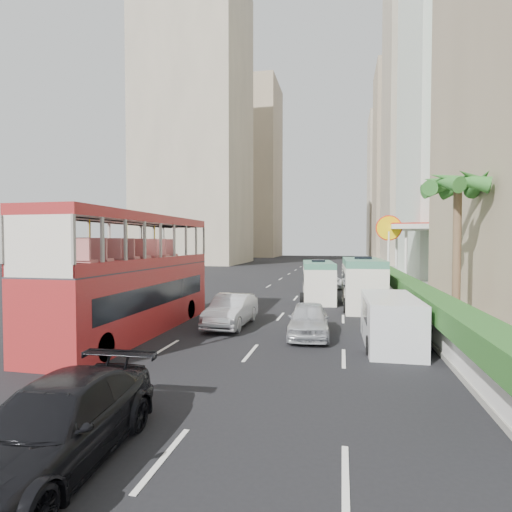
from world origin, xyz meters
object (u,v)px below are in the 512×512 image
(van_asset, at_px, (327,288))
(car_silver_lane_a, at_px, (231,326))
(panel_van_far, at_px, (357,272))
(minibus_near, at_px, (318,281))
(car_black, at_px, (56,466))
(car_silver_lane_b, at_px, (308,336))
(double_decker_bus, at_px, (134,274))
(minibus_far, at_px, (363,283))
(palm_tree, at_px, (457,254))
(panel_van_near, at_px, (390,321))
(shell_station, at_px, (424,255))

(van_asset, bearing_deg, car_silver_lane_a, -111.84)
(van_asset, height_order, panel_van_far, panel_van_far)
(car_silver_lane_a, distance_m, minibus_near, 9.87)
(car_black, bearing_deg, car_silver_lane_b, 67.91)
(double_decker_bus, height_order, van_asset, double_decker_bus)
(car_silver_lane_b, relative_size, minibus_far, 0.62)
(panel_van_far, height_order, palm_tree, palm_tree)
(minibus_near, height_order, minibus_far, minibus_far)
(double_decker_bus, relative_size, panel_van_near, 2.37)
(car_silver_lane_b, bearing_deg, car_black, -111.67)
(car_silver_lane_a, distance_m, palm_tree, 10.78)
(palm_tree, bearing_deg, panel_van_near, -130.18)
(minibus_near, height_order, panel_van_far, minibus_near)
(car_black, distance_m, panel_van_far, 35.04)
(car_silver_lane_b, relative_size, shell_station, 0.51)
(car_black, relative_size, minibus_near, 0.85)
(minibus_far, bearing_deg, palm_tree, -53.93)
(double_decker_bus, distance_m, car_silver_lane_a, 5.01)
(panel_van_far, bearing_deg, car_black, -98.50)
(car_silver_lane_a, bearing_deg, palm_tree, 11.20)
(minibus_near, distance_m, shell_station, 14.69)
(palm_tree, bearing_deg, car_silver_lane_b, -154.47)
(minibus_far, bearing_deg, car_silver_lane_b, -109.07)
(panel_van_far, bearing_deg, van_asset, -113.22)
(panel_van_near, height_order, palm_tree, palm_tree)
(car_black, bearing_deg, double_decker_bus, 108.21)
(car_black, height_order, panel_van_far, panel_van_far)
(car_black, bearing_deg, car_silver_lane_a, 87.04)
(van_asset, relative_size, panel_van_near, 1.02)
(double_decker_bus, xyz_separation_m, panel_van_far, (10.15, 24.83, -1.58))
(car_black, relative_size, van_asset, 1.05)
(car_silver_lane_b, xyz_separation_m, panel_van_far, (2.76, 23.90, 0.95))
(panel_van_far, height_order, shell_station, shell_station)
(double_decker_bus, xyz_separation_m, palm_tree, (13.80, 4.00, 0.85))
(panel_van_far, bearing_deg, minibus_near, -100.64)
(shell_station, bearing_deg, double_decker_bus, -124.82)
(car_silver_lane_a, xyz_separation_m, car_silver_lane_b, (3.66, -1.27, 0.00))
(car_black, height_order, minibus_near, minibus_near)
(car_silver_lane_b, bearing_deg, palm_tree, 22.23)
(minibus_near, distance_m, minibus_far, 3.63)
(car_black, distance_m, panel_van_near, 11.82)
(car_silver_lane_b, xyz_separation_m, minibus_far, (2.56, 8.08, 1.45))
(minibus_near, relative_size, panel_van_near, 1.25)
(palm_tree, distance_m, shell_station, 19.14)
(panel_van_near, bearing_deg, car_black, -125.27)
(car_silver_lane_a, distance_m, panel_van_near, 7.17)
(car_silver_lane_b, relative_size, car_black, 0.82)
(car_silver_lane_a, bearing_deg, car_silver_lane_b, -18.01)
(car_silver_lane_a, relative_size, minibus_near, 0.76)
(car_black, relative_size, palm_tree, 0.78)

